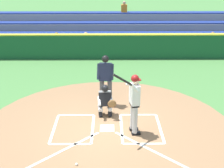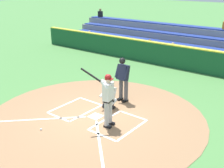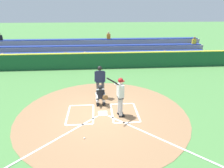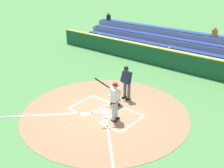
{
  "view_description": "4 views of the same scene",
  "coord_description": "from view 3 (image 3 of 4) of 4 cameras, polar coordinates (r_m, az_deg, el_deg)",
  "views": [
    {
      "loc": [
        -0.07,
        8.61,
        4.91
      ],
      "look_at": [
        -0.16,
        -0.64,
        1.24
      ],
      "focal_mm": 50.54,
      "sensor_mm": 36.0,
      "label": 1
    },
    {
      "loc": [
        -6.2,
        6.94,
        4.72
      ],
      "look_at": [
        -0.48,
        -0.37,
        1.28
      ],
      "focal_mm": 45.09,
      "sensor_mm": 36.0,
      "label": 2
    },
    {
      "loc": [
        0.21,
        8.24,
        4.75
      ],
      "look_at": [
        -0.54,
        -1.1,
        1.07
      ],
      "focal_mm": 31.5,
      "sensor_mm": 36.0,
      "label": 3
    },
    {
      "loc": [
        -7.34,
        8.38,
        6.37
      ],
      "look_at": [
        0.08,
        -0.61,
        1.26
      ],
      "focal_mm": 42.38,
      "sensor_mm": 36.0,
      "label": 4
    }
  ],
  "objects": [
    {
      "name": "plate_umpire",
      "position": [
        10.67,
        -3.47,
        1.26
      ],
      "size": [
        0.61,
        0.45,
        1.86
      ],
      "color": "#4C4C51",
      "rests_on": "ground"
    },
    {
      "name": "home_plate_and_chalk",
      "position": [
        8.76,
        -2.52,
        -11.33
      ],
      "size": [
        7.93,
        4.91,
        0.01
      ],
      "color": "white",
      "rests_on": "dirt_circle"
    },
    {
      "name": "bleacher_stand",
      "position": [
        18.88,
        -3.89,
        9.03
      ],
      "size": [
        20.0,
        3.4,
        2.55
      ],
      "color": "gray",
      "rests_on": "ground"
    },
    {
      "name": "baseball",
      "position": [
        7.93,
        -8.02,
        -15.27
      ],
      "size": [
        0.07,
        0.07,
        0.07
      ],
      "primitive_type": "sphere",
      "color": "white",
      "rests_on": "ground"
    },
    {
      "name": "backstop_wall",
      "position": [
        16.27,
        -3.71,
        6.81
      ],
      "size": [
        22.0,
        0.36,
        1.31
      ],
      "color": "#19512D",
      "rests_on": "ground"
    },
    {
      "name": "ground_plane",
      "position": [
        9.51,
        -2.73,
        -8.54
      ],
      "size": [
        120.0,
        120.0,
        0.0
      ],
      "primitive_type": "plane",
      "color": "#4C8442"
    },
    {
      "name": "batter",
      "position": [
        8.83,
        2.4,
        -3.01
      ],
      "size": [
        0.86,
        0.85,
        2.13
      ],
      "color": "#BCBCBC",
      "rests_on": "ground"
    },
    {
      "name": "catcher",
      "position": [
        10.02,
        -3.29,
        -3.13
      ],
      "size": [
        0.63,
        0.61,
        1.13
      ],
      "color": "black",
      "rests_on": "ground"
    },
    {
      "name": "dirt_circle",
      "position": [
        9.51,
        -2.73,
        -8.51
      ],
      "size": [
        8.0,
        8.0,
        0.01
      ],
      "primitive_type": "cylinder",
      "color": "#99704C",
      "rests_on": "ground"
    }
  ]
}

